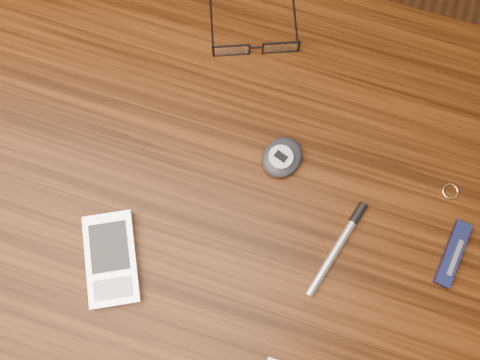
{
  "coord_description": "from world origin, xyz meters",
  "views": [
    {
      "loc": [
        0.1,
        -0.17,
        1.47
      ],
      "look_at": [
        0.04,
        0.0,
        0.76
      ],
      "focal_mm": 40.0,
      "sensor_mm": 36.0,
      "label": 1
    }
  ],
  "objects_px": {
    "eyeglasses": "(256,44)",
    "silver_pen": "(341,241)",
    "pda_phone": "(112,259)",
    "pedometer": "(282,157)",
    "desk": "(213,193)",
    "pocket_knife": "(453,254)"
  },
  "relations": [
    {
      "from": "desk",
      "to": "pocket_knife",
      "type": "height_order",
      "value": "pocket_knife"
    },
    {
      "from": "silver_pen",
      "to": "desk",
      "type": "bearing_deg",
      "value": 170.46
    },
    {
      "from": "eyeglasses",
      "to": "pedometer",
      "type": "height_order",
      "value": "eyeglasses"
    },
    {
      "from": "eyeglasses",
      "to": "silver_pen",
      "type": "bearing_deg",
      "value": -50.68
    },
    {
      "from": "desk",
      "to": "pedometer",
      "type": "bearing_deg",
      "value": 31.31
    },
    {
      "from": "desk",
      "to": "pda_phone",
      "type": "bearing_deg",
      "value": -119.64
    },
    {
      "from": "silver_pen",
      "to": "pedometer",
      "type": "bearing_deg",
      "value": 141.72
    },
    {
      "from": "pedometer",
      "to": "pda_phone",
      "type": "bearing_deg",
      "value": -130.38
    },
    {
      "from": "eyeglasses",
      "to": "pocket_knife",
      "type": "distance_m",
      "value": 0.4
    },
    {
      "from": "pda_phone",
      "to": "pedometer",
      "type": "relative_size",
      "value": 1.83
    },
    {
      "from": "eyeglasses",
      "to": "pedometer",
      "type": "distance_m",
      "value": 0.18
    },
    {
      "from": "pda_phone",
      "to": "pedometer",
      "type": "distance_m",
      "value": 0.27
    },
    {
      "from": "eyeglasses",
      "to": "silver_pen",
      "type": "xyz_separation_m",
      "value": [
        0.2,
        -0.24,
        -0.01
      ]
    },
    {
      "from": "pda_phone",
      "to": "silver_pen",
      "type": "distance_m",
      "value": 0.31
    },
    {
      "from": "desk",
      "to": "pedometer",
      "type": "height_order",
      "value": "pedometer"
    },
    {
      "from": "desk",
      "to": "silver_pen",
      "type": "bearing_deg",
      "value": -9.54
    },
    {
      "from": "pedometer",
      "to": "silver_pen",
      "type": "xyz_separation_m",
      "value": [
        0.11,
        -0.09,
        -0.01
      ]
    },
    {
      "from": "desk",
      "to": "pda_phone",
      "type": "relative_size",
      "value": 7.21
    },
    {
      "from": "desk",
      "to": "eyeglasses",
      "type": "height_order",
      "value": "eyeglasses"
    },
    {
      "from": "pedometer",
      "to": "silver_pen",
      "type": "bearing_deg",
      "value": -38.28
    },
    {
      "from": "eyeglasses",
      "to": "pocket_knife",
      "type": "height_order",
      "value": "eyeglasses"
    },
    {
      "from": "pedometer",
      "to": "silver_pen",
      "type": "height_order",
      "value": "pedometer"
    }
  ]
}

